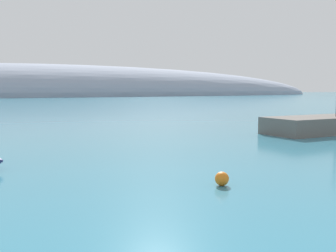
# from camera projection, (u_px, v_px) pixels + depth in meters

# --- Properties ---
(distant_ridge) EXTENTS (346.35, 71.11, 32.89)m
(distant_ridge) POSITION_uv_depth(u_px,v_px,m) (30.00, 96.00, 208.53)
(distant_ridge) COLOR #8E99AD
(distant_ridge) RESTS_ON ground
(mooring_buoy_orange) EXTENTS (0.65, 0.65, 0.65)m
(mooring_buoy_orange) POSITION_uv_depth(u_px,v_px,m) (222.00, 179.00, 18.62)
(mooring_buoy_orange) COLOR orange
(mooring_buoy_orange) RESTS_ON water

